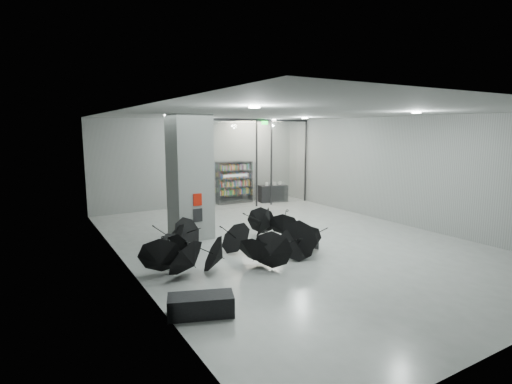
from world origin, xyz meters
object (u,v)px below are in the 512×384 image
umbrella_cluster (237,247)px  shop_counter (273,193)px  column (190,177)px  bookshelf (234,182)px  bench (201,305)px

umbrella_cluster → shop_counter: bearing=50.5°
column → bookshelf: (4.10, 4.75, -0.99)m
bench → umbrella_cluster: 3.49m
umbrella_cluster → bench: bearing=-129.3°
column → shop_counter: bearing=34.9°
column → bookshelf: size_ratio=1.99×
bookshelf → column: bearing=-130.5°
bench → bookshelf: (6.02, 10.14, 0.81)m
column → bench: bearing=-109.6°
bench → umbrella_cluster: bearing=71.0°
shop_counter → umbrella_cluster: size_ratio=0.23×
bench → shop_counter: shop_counter is taller
umbrella_cluster → column: bearing=96.2°
column → bench: 6.00m
shop_counter → umbrella_cluster: bearing=-118.8°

